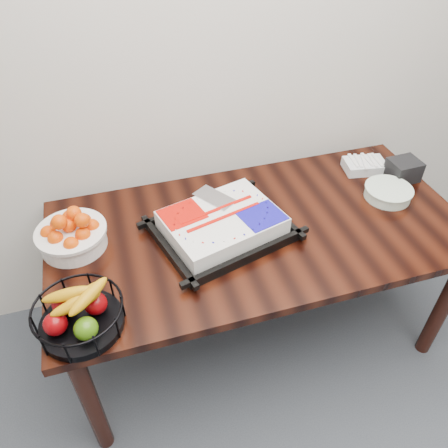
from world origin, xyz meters
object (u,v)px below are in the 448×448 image
object	(u,v)px
plate_stack	(388,193)
napkin_box	(403,170)
cake_tray	(222,225)
tangerine_bowl	(71,232)
fruit_basket	(79,314)
table	(258,241)

from	to	relation	value
plate_stack	napkin_box	size ratio (longest dim) A/B	1.54
plate_stack	cake_tray	bearing A→B (deg)	-178.64
cake_tray	tangerine_bowl	size ratio (longest dim) A/B	2.16
cake_tray	fruit_basket	size ratio (longest dim) A/B	2.02
tangerine_bowl	plate_stack	world-z (taller)	tangerine_bowl
cake_tray	napkin_box	world-z (taller)	cake_tray
fruit_basket	plate_stack	distance (m)	1.45
fruit_basket	napkin_box	xyz separation A→B (m)	(1.56, 0.45, -0.02)
tangerine_bowl	fruit_basket	world-z (taller)	tangerine_bowl
table	cake_tray	size ratio (longest dim) A/B	2.93
cake_tray	fruit_basket	xyz separation A→B (m)	(-0.59, -0.31, 0.02)
fruit_basket	plate_stack	size ratio (longest dim) A/B	1.38
plate_stack	napkin_box	bearing A→B (deg)	36.70
tangerine_bowl	napkin_box	distance (m)	1.57
tangerine_bowl	table	bearing A→B (deg)	-7.94
cake_tray	fruit_basket	bearing A→B (deg)	-152.12
cake_tray	plate_stack	xyz separation A→B (m)	(0.82, 0.02, -0.02)
cake_tray	plate_stack	world-z (taller)	cake_tray
plate_stack	napkin_box	xyz separation A→B (m)	(0.15, 0.11, 0.02)
cake_tray	tangerine_bowl	world-z (taller)	tangerine_bowl
table	cake_tray	world-z (taller)	cake_tray
napkin_box	fruit_basket	bearing A→B (deg)	-164.03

